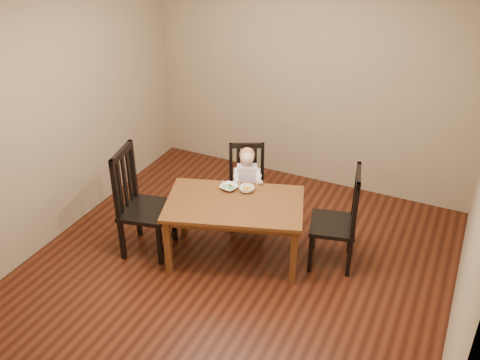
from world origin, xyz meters
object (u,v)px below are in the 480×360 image
at_px(toddler, 247,180).
at_px(chair_child, 247,187).
at_px(bowl_veg, 247,189).
at_px(bowl_peas, 229,187).
at_px(chair_right, 339,220).
at_px(dining_table, 235,209).
at_px(chair_left, 141,204).

bearing_deg(toddler, chair_child, -90.00).
bearing_deg(bowl_veg, toddler, 113.97).
bearing_deg(chair_child, bowl_veg, 88.03).
bearing_deg(bowl_peas, chair_right, 8.26).
height_order(dining_table, bowl_veg, bowl_veg).
bearing_deg(chair_child, chair_left, 24.27).
relative_size(chair_child, bowl_veg, 5.89).
distance_m(chair_right, bowl_peas, 1.13).
relative_size(chair_child, toddler, 1.89).
distance_m(chair_left, bowl_veg, 1.07).
height_order(chair_child, chair_right, chair_right).
relative_size(toddler, bowl_veg, 3.11).
relative_size(toddler, bowl_peas, 2.85).
xyz_separation_m(chair_right, toddler, (-1.09, 0.24, 0.06)).
height_order(chair_child, toddler, chair_child).
bearing_deg(bowl_peas, chair_left, -148.30).
bearing_deg(bowl_veg, chair_child, 114.20).
distance_m(dining_table, chair_right, 1.02).
bearing_deg(chair_right, toddler, 64.13).
xyz_separation_m(chair_child, bowl_peas, (0.00, -0.44, 0.24)).
xyz_separation_m(dining_table, bowl_veg, (0.02, 0.24, 0.10)).
height_order(chair_right, bowl_peas, chair_right).
xyz_separation_m(chair_left, bowl_peas, (0.76, 0.47, 0.14)).
distance_m(dining_table, toddler, 0.62).
distance_m(toddler, bowl_veg, 0.41).
xyz_separation_m(chair_left, toddler, (0.77, 0.87, 0.02)).
distance_m(bowl_peas, bowl_veg, 0.18).
xyz_separation_m(toddler, bowl_peas, (-0.02, -0.40, 0.12)).
height_order(dining_table, bowl_peas, bowl_peas).
height_order(chair_left, bowl_peas, chair_left).
distance_m(chair_left, chair_right, 1.97).
bearing_deg(bowl_peas, dining_table, -51.65).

